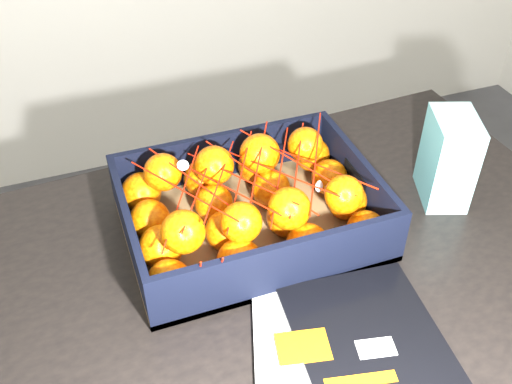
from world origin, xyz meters
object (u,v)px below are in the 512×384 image
object	(u,v)px
magazine_stack	(348,357)
table	(275,314)
produce_crate	(250,216)
retail_carton	(448,159)

from	to	relation	value
magazine_stack	table	bearing A→B (deg)	100.66
produce_crate	retail_carton	world-z (taller)	retail_carton
produce_crate	table	bearing A→B (deg)	-88.16
table	retail_carton	bearing A→B (deg)	13.11
table	produce_crate	distance (m)	0.18
magazine_stack	produce_crate	bearing A→B (deg)	97.26
table	magazine_stack	bearing A→B (deg)	-79.34
produce_crate	retail_carton	distance (m)	0.38
magazine_stack	produce_crate	size ratio (longest dim) A/B	0.78
magazine_stack	retail_carton	distance (m)	0.44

